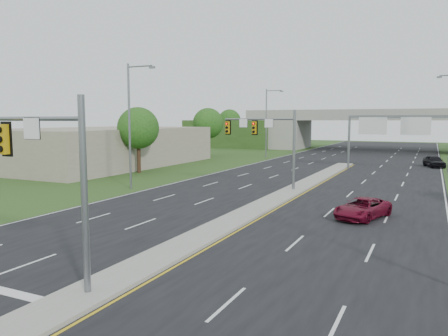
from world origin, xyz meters
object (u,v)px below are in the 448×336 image
object	(u,v)px
signal_mast_far	(269,136)
car_far_a	(362,208)
overpass	(373,133)
signal_mast_near	(34,160)
sign_gantry	(396,127)
car_far_c	(434,161)

from	to	relation	value
signal_mast_far	car_far_a	distance (m)	12.97
overpass	car_far_a	world-z (taller)	overpass
signal_mast_near	car_far_a	size ratio (longest dim) A/B	1.53
signal_mast_near	car_far_a	xyz separation A→B (m)	(9.18, 16.79, -4.07)
car_far_a	signal_mast_near	bearing A→B (deg)	-100.30
sign_gantry	car_far_a	distance (m)	28.58
overpass	car_far_a	distance (m)	63.73
signal_mast_near	car_far_c	world-z (taller)	signal_mast_near
signal_mast_far	overpass	xyz separation A→B (m)	(2.26, 55.07, -1.17)
overpass	signal_mast_far	bearing A→B (deg)	-92.35
signal_mast_far	car_far_a	xyz separation A→B (m)	(9.18, -8.21, -4.07)
car_far_a	car_far_c	xyz separation A→B (m)	(4.08, 34.68, 0.12)
overpass	car_far_c	world-z (taller)	overpass
sign_gantry	car_far_c	xyz separation A→B (m)	(4.32, 6.47, -4.46)
signal_mast_near	signal_mast_far	bearing A→B (deg)	90.00
car_far_c	sign_gantry	bearing A→B (deg)	-142.35
overpass	signal_mast_near	bearing A→B (deg)	-91.62
signal_mast_far	car_far_c	xyz separation A→B (m)	(13.26, 26.47, -3.95)
signal_mast_near	car_far_a	distance (m)	19.56
signal_mast_near	car_far_c	xyz separation A→B (m)	(13.26, 51.47, -3.95)
signal_mast_far	car_far_c	world-z (taller)	signal_mast_far
sign_gantry	car_far_c	world-z (taller)	sign_gantry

